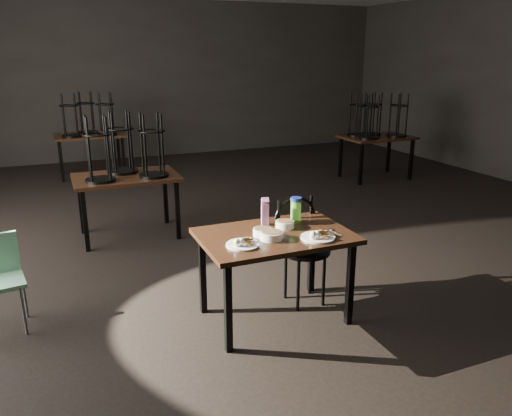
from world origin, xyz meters
name	(u,v)px	position (x,y,z in m)	size (l,w,h in m)	color
room	(284,32)	(-0.06, 0.01, 2.33)	(12.00, 12.04, 3.22)	black
main_table	(275,243)	(-0.76, -1.33, 0.67)	(1.20, 0.80, 0.75)	black
plate_left	(243,243)	(-1.09, -1.47, 0.77)	(0.26, 0.26, 0.08)	white
plate_right	(318,236)	(-0.50, -1.56, 0.77)	(0.27, 0.27, 0.09)	white
bowl_near	(262,232)	(-0.87, -1.33, 0.78)	(0.15, 0.15, 0.06)	white
bowl_far	(285,224)	(-0.63, -1.23, 0.78)	(0.15, 0.15, 0.06)	white
bowl_big	(271,235)	(-0.84, -1.43, 0.78)	(0.18, 0.18, 0.06)	white
juice_carton	(265,212)	(-0.75, -1.10, 0.86)	(0.07, 0.07, 0.24)	#901A73
water_bottle	(296,209)	(-0.47, -1.13, 0.86)	(0.11, 0.11, 0.22)	#6BD03D
spoon	(332,230)	(-0.29, -1.44, 0.75)	(0.04, 0.18, 0.01)	silver
bentwood_chair	(301,241)	(-0.40, -1.10, 0.55)	(0.44, 0.44, 0.93)	black
bg_table_left	(126,174)	(-1.55, 1.13, 0.78)	(1.20, 0.80, 1.48)	black
bg_table_right	(376,133)	(2.92, 2.47, 0.80)	(1.20, 0.80, 1.48)	black
bg_table_far	(89,133)	(-1.67, 4.60, 0.78)	(1.20, 0.80, 1.48)	black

